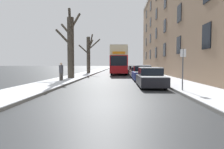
{
  "coord_description": "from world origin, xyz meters",
  "views": [
    {
      "loc": [
        0.46,
        -7.72,
        1.65
      ],
      "look_at": [
        -0.74,
        19.56,
        0.2
      ],
      "focal_mm": 32.0,
      "sensor_mm": 36.0,
      "label": 1
    }
  ],
  "objects_px": {
    "double_decker_bus": "(119,59)",
    "parked_car_1": "(142,73)",
    "bare_tree_left_0": "(70,44)",
    "oncoming_van": "(116,65)",
    "bare_tree_left_1": "(89,54)",
    "parked_car_0": "(150,78)",
    "parked_car_4": "(133,70)",
    "parked_car_3": "(135,71)",
    "street_sign_post": "(183,68)",
    "parked_car_2": "(137,72)",
    "pedestrian_left_sidewalk": "(61,71)"
  },
  "relations": [
    {
      "from": "double_decker_bus",
      "to": "parked_car_1",
      "type": "bearing_deg",
      "value": -79.24
    },
    {
      "from": "bare_tree_left_0",
      "to": "parked_car_1",
      "type": "bearing_deg",
      "value": -9.58
    },
    {
      "from": "bare_tree_left_1",
      "to": "parked_car_3",
      "type": "xyz_separation_m",
      "value": [
        7.28,
        -1.39,
        -2.66
      ]
    },
    {
      "from": "bare_tree_left_0",
      "to": "oncoming_van",
      "type": "height_order",
      "value": "bare_tree_left_0"
    },
    {
      "from": "bare_tree_left_1",
      "to": "parked_car_0",
      "type": "bearing_deg",
      "value": -67.67
    },
    {
      "from": "parked_car_3",
      "to": "pedestrian_left_sidewalk",
      "type": "relative_size",
      "value": 2.25
    },
    {
      "from": "bare_tree_left_0",
      "to": "parked_car_4",
      "type": "height_order",
      "value": "bare_tree_left_0"
    },
    {
      "from": "parked_car_1",
      "to": "bare_tree_left_1",
      "type": "bearing_deg",
      "value": 120.9
    },
    {
      "from": "bare_tree_left_1",
      "to": "pedestrian_left_sidewalk",
      "type": "xyz_separation_m",
      "value": [
        -0.22,
        -14.28,
        -2.33
      ]
    },
    {
      "from": "parked_car_2",
      "to": "parked_car_3",
      "type": "distance_m",
      "value": 5.34
    },
    {
      "from": "parked_car_4",
      "to": "parked_car_0",
      "type": "bearing_deg",
      "value": -90.0
    },
    {
      "from": "bare_tree_left_0",
      "to": "pedestrian_left_sidewalk",
      "type": "xyz_separation_m",
      "value": [
        -0.0,
        -3.39,
        -2.77
      ]
    },
    {
      "from": "oncoming_van",
      "to": "pedestrian_left_sidewalk",
      "type": "bearing_deg",
      "value": -97.81
    },
    {
      "from": "bare_tree_left_1",
      "to": "parked_car_0",
      "type": "relative_size",
      "value": 1.42
    },
    {
      "from": "parked_car_3",
      "to": "parked_car_4",
      "type": "xyz_separation_m",
      "value": [
        0.0,
        4.92,
        -0.02
      ]
    },
    {
      "from": "double_decker_bus",
      "to": "street_sign_post",
      "type": "distance_m",
      "value": 21.41
    },
    {
      "from": "double_decker_bus",
      "to": "parked_car_2",
      "type": "bearing_deg",
      "value": -71.5
    },
    {
      "from": "double_decker_bus",
      "to": "pedestrian_left_sidewalk",
      "type": "bearing_deg",
      "value": -109.16
    },
    {
      "from": "pedestrian_left_sidewalk",
      "to": "street_sign_post",
      "type": "xyz_separation_m",
      "value": [
        8.88,
        -6.36,
        0.48
      ]
    },
    {
      "from": "oncoming_van",
      "to": "street_sign_post",
      "type": "distance_m",
      "value": 36.73
    },
    {
      "from": "bare_tree_left_0",
      "to": "parked_car_3",
      "type": "relative_size",
      "value": 1.86
    },
    {
      "from": "street_sign_post",
      "to": "parked_car_3",
      "type": "bearing_deg",
      "value": 94.1
    },
    {
      "from": "bare_tree_left_1",
      "to": "street_sign_post",
      "type": "height_order",
      "value": "bare_tree_left_1"
    },
    {
      "from": "parked_car_2",
      "to": "bare_tree_left_0",
      "type": "bearing_deg",
      "value": -150.93
    },
    {
      "from": "bare_tree_left_0",
      "to": "parked_car_4",
      "type": "xyz_separation_m",
      "value": [
        7.49,
        14.43,
        -3.12
      ]
    },
    {
      "from": "bare_tree_left_0",
      "to": "parked_car_0",
      "type": "relative_size",
      "value": 1.68
    },
    {
      "from": "parked_car_1",
      "to": "parked_car_2",
      "type": "bearing_deg",
      "value": 90.0
    },
    {
      "from": "bare_tree_left_1",
      "to": "parked_car_4",
      "type": "xyz_separation_m",
      "value": [
        7.28,
        3.53,
        -2.68
      ]
    },
    {
      "from": "parked_car_0",
      "to": "parked_car_4",
      "type": "xyz_separation_m",
      "value": [
        -0.0,
        21.25,
        -0.03
      ]
    },
    {
      "from": "bare_tree_left_1",
      "to": "parked_car_1",
      "type": "bearing_deg",
      "value": -59.1
    },
    {
      "from": "parked_car_4",
      "to": "oncoming_van",
      "type": "bearing_deg",
      "value": 105.4
    },
    {
      "from": "oncoming_van",
      "to": "street_sign_post",
      "type": "height_order",
      "value": "street_sign_post"
    },
    {
      "from": "parked_car_3",
      "to": "oncoming_van",
      "type": "height_order",
      "value": "oncoming_van"
    },
    {
      "from": "double_decker_bus",
      "to": "street_sign_post",
      "type": "bearing_deg",
      "value": -79.84
    },
    {
      "from": "oncoming_van",
      "to": "bare_tree_left_0",
      "type": "bearing_deg",
      "value": -98.78
    },
    {
      "from": "bare_tree_left_0",
      "to": "parked_car_1",
      "type": "distance_m",
      "value": 8.18
    },
    {
      "from": "street_sign_post",
      "to": "bare_tree_left_1",
      "type": "bearing_deg",
      "value": 112.76
    },
    {
      "from": "bare_tree_left_0",
      "to": "parked_car_3",
      "type": "xyz_separation_m",
      "value": [
        7.49,
        9.5,
        -3.1
      ]
    },
    {
      "from": "double_decker_bus",
      "to": "parked_car_4",
      "type": "height_order",
      "value": "double_decker_bus"
    },
    {
      "from": "double_decker_bus",
      "to": "parked_car_3",
      "type": "height_order",
      "value": "double_decker_bus"
    },
    {
      "from": "parked_car_1",
      "to": "parked_car_4",
      "type": "xyz_separation_m",
      "value": [
        0.0,
        15.69,
        -0.08
      ]
    },
    {
      "from": "bare_tree_left_0",
      "to": "pedestrian_left_sidewalk",
      "type": "bearing_deg",
      "value": -90.07
    },
    {
      "from": "bare_tree_left_0",
      "to": "street_sign_post",
      "type": "relative_size",
      "value": 2.94
    },
    {
      "from": "parked_car_3",
      "to": "pedestrian_left_sidewalk",
      "type": "xyz_separation_m",
      "value": [
        -7.5,
        -12.89,
        0.33
      ]
    },
    {
      "from": "parked_car_1",
      "to": "parked_car_4",
      "type": "bearing_deg",
      "value": 90.0
    },
    {
      "from": "bare_tree_left_0",
      "to": "oncoming_van",
      "type": "distance_m",
      "value": 27.1
    },
    {
      "from": "double_decker_bus",
      "to": "parked_car_0",
      "type": "distance_m",
      "value": 18.37
    },
    {
      "from": "street_sign_post",
      "to": "parked_car_1",
      "type": "bearing_deg",
      "value": 99.25
    },
    {
      "from": "double_decker_bus",
      "to": "parked_car_0",
      "type": "xyz_separation_m",
      "value": [
        2.39,
        -18.13,
        -1.78
      ]
    },
    {
      "from": "bare_tree_left_1",
      "to": "oncoming_van",
      "type": "relative_size",
      "value": 1.08
    }
  ]
}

